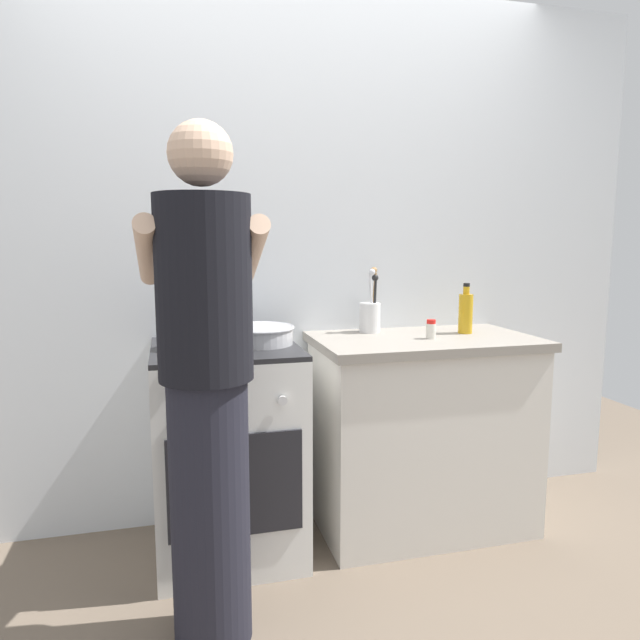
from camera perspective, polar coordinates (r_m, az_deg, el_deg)
name	(u,v)px	position (r m, az deg, el deg)	size (l,w,h in m)	color
ground	(316,555)	(2.67, -0.41, -22.22)	(6.00, 6.00, 0.00)	#6B5B4C
back_wall	(330,258)	(2.84, 0.98, 6.15)	(3.20, 0.10, 2.50)	silver
countertop	(422,432)	(2.78, 10.04, -10.80)	(1.00, 0.60, 0.90)	silver
stove_range	(228,450)	(2.55, -9.10, -12.57)	(0.60, 0.62, 0.90)	white
pot	(191,333)	(2.40, -12.67, -1.28)	(0.24, 0.17, 0.13)	#38383D
mixing_bowl	(258,334)	(2.46, -6.14, -1.40)	(0.31, 0.31, 0.08)	#B7B7BC
utensil_crock	(370,314)	(2.76, 4.99, 0.61)	(0.10, 0.10, 0.31)	silver
spice_bottle	(431,329)	(2.62, 10.91, -0.92)	(0.04, 0.04, 0.09)	silver
oil_bottle	(466,312)	(2.80, 14.19, 0.73)	(0.07, 0.07, 0.24)	gold
person	(207,390)	(1.90, -11.10, -6.84)	(0.41, 0.50, 1.70)	black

